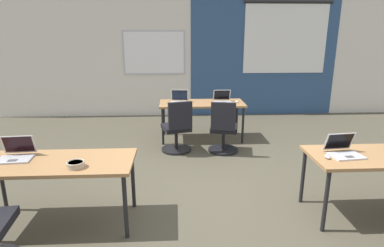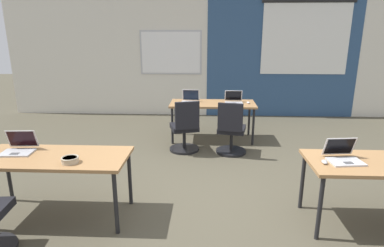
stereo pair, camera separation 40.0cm
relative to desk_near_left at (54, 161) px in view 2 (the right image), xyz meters
name	(u,v)px [view 2 (the right image)]	position (x,y,z in m)	size (l,w,h in m)	color
ground_plane	(214,193)	(1.75, 0.60, -0.66)	(24.00, 24.00, 0.00)	#4C4738
back_wall_assembly	(214,58)	(1.80, 4.79, 0.75)	(10.00, 0.27, 2.80)	silver
desk_near_left	(54,161)	(0.00, 0.00, 0.00)	(1.60, 0.70, 0.72)	#A37547
desk_far_center	(213,106)	(1.75, 2.80, 0.00)	(1.60, 0.70, 0.72)	#A37547
laptop_far_right	(234,100)	(2.14, 2.82, 0.11)	(0.33, 0.31, 0.22)	#B7B7BC
mouse_far_right	(248,103)	(2.41, 2.78, 0.08)	(0.06, 0.10, 0.03)	silver
chair_far_right	(231,133)	(2.05, 2.02, -0.28)	(0.52, 0.57, 0.92)	black
laptop_near_right_inner	(343,156)	(3.06, 0.02, 0.11)	(0.36, 0.35, 0.23)	silver
mouse_near_right_inner	(325,162)	(2.84, -0.07, 0.08)	(0.07, 0.11, 0.03)	#B2B2B7
laptop_far_left	(190,100)	(1.32, 2.83, 0.11)	(0.35, 0.31, 0.23)	silver
chair_far_left	(185,131)	(1.27, 2.10, -0.28)	(0.54, 0.60, 0.92)	black
laptop_near_left_end	(19,148)	(-0.43, 0.10, 0.11)	(0.35, 0.33, 0.23)	#B7B7BC
snack_bowl	(70,159)	(0.26, -0.17, 0.10)	(0.18, 0.18, 0.06)	tan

